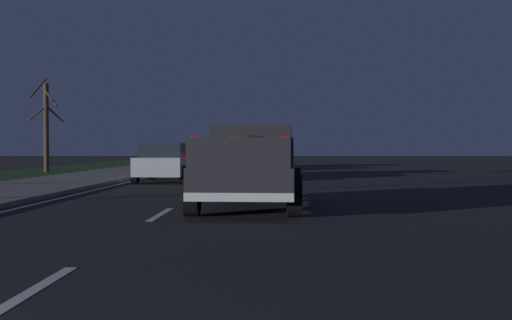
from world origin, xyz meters
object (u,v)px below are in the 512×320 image
object	(u,v)px
pickup_truck	(250,164)
sedan_red	(267,156)
bare_tree_far	(46,124)
sedan_tan	(261,159)
sedan_silver	(166,162)
sedan_green	(202,157)

from	to	relation	value
pickup_truck	sedan_red	xyz separation A→B (m)	(29.18, -0.13, -0.20)
pickup_truck	bare_tree_far	distance (m)	23.20
sedan_red	sedan_tan	size ratio (longest dim) A/B	1.01
sedan_silver	sedan_red	world-z (taller)	same
sedan_green	sedan_silver	bearing A→B (deg)	179.28
sedan_silver	sedan_red	distance (m)	19.29
sedan_red	sedan_green	bearing A→B (deg)	154.50
sedan_silver	bare_tree_far	xyz separation A→B (m)	(9.49, 8.33, 1.85)
sedan_tan	bare_tree_far	size ratio (longest dim) A/B	0.85
sedan_red	sedan_silver	bearing A→B (deg)	168.58
pickup_truck	sedan_tan	size ratio (longest dim) A/B	1.24
sedan_tan	bare_tree_far	bearing A→B (deg)	70.77
sedan_green	sedan_tan	distance (m)	6.85
pickup_truck	sedan_tan	world-z (taller)	pickup_truck
sedan_silver	bare_tree_far	size ratio (longest dim) A/B	0.85
sedan_green	sedan_silver	xyz separation A→B (m)	(-11.19, 0.14, 0.00)
sedan_green	sedan_tan	bearing A→B (deg)	-149.15
sedan_silver	bare_tree_far	world-z (taller)	bare_tree_far
pickup_truck	sedan_silver	xyz separation A→B (m)	(10.28, 3.69, -0.20)
sedan_green	sedan_red	bearing A→B (deg)	-25.50
sedan_red	bare_tree_far	bearing A→B (deg)	127.77
bare_tree_far	pickup_truck	bearing A→B (deg)	-148.71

